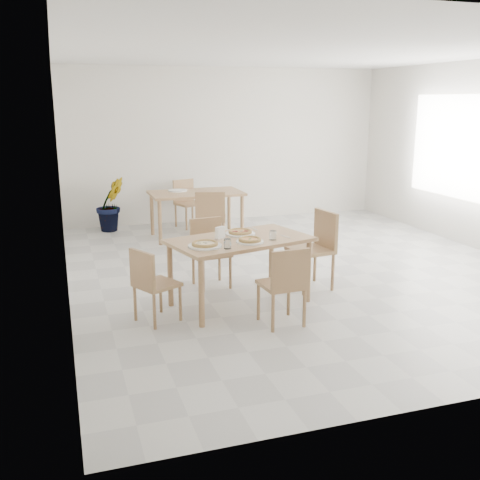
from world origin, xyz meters
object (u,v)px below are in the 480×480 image
object	(u,v)px
pizza_margherita	(250,240)
potted_plant	(111,204)
plate_margherita	(250,242)
plate_pepperoni	(240,234)
chair_north	(209,247)
tumbler_a	(228,244)
chair_back_n	(187,200)
chair_west	(151,281)
pizza_pepperoni	(240,232)
chair_south	(285,281)
chair_back_s	(211,215)
chair_east	(317,244)
tumbler_b	(273,235)
second_table	(196,197)
plate_empty	(178,191)
pizza_mushroom	(205,244)
napkin_holder	(220,233)
plate_mushroom	(205,246)
main_table	(240,246)

from	to	relation	value
pizza_margherita	potted_plant	xyz separation A→B (m)	(-1.05, 4.33, -0.31)
plate_margherita	plate_pepperoni	size ratio (longest dim) A/B	0.87
chair_north	tumbler_a	world-z (taller)	tumbler_a
chair_north	tumbler_a	xyz separation A→B (m)	(-0.10, -1.13, 0.32)
chair_back_n	chair_west	bearing A→B (deg)	-126.81
pizza_pepperoni	chair_north	bearing A→B (deg)	109.95
chair_north	tumbler_a	distance (m)	1.18
chair_south	pizza_margherita	xyz separation A→B (m)	(-0.18, 0.55, 0.31)
chair_back_s	chair_south	bearing A→B (deg)	105.98
chair_east	pizza_margherita	world-z (taller)	chair_east
tumbler_b	chair_back_s	world-z (taller)	chair_back_s
second_table	potted_plant	world-z (taller)	potted_plant
plate_empty	plate_margherita	bearing A→B (deg)	-89.81
chair_east	potted_plant	size ratio (longest dim) A/B	1.00
pizza_mushroom	chair_south	bearing A→B (deg)	-37.84
second_table	chair_back_n	world-z (taller)	chair_back_n
chair_east	tumbler_a	distance (m)	1.48
plate_pepperoni	napkin_holder	world-z (taller)	napkin_holder
pizza_pepperoni	plate_empty	xyz separation A→B (m)	(-0.03, 3.25, -0.02)
chair_back_s	tumbler_a	bearing A→B (deg)	96.07
plate_margherita	chair_back_s	xyz separation A→B (m)	(0.27, 2.61, -0.24)
pizza_mushroom	plate_empty	distance (m)	3.69
pizza_mushroom	second_table	world-z (taller)	pizza_mushroom
plate_mushroom	chair_back_s	bearing A→B (deg)	73.72
tumbler_a	napkin_holder	world-z (taller)	napkin_holder
plate_pepperoni	tumbler_a	size ratio (longest dim) A/B	3.35
plate_margherita	potted_plant	distance (m)	4.47
chair_south	tumbler_b	bearing A→B (deg)	-103.42
chair_west	plate_margherita	bearing A→B (deg)	-115.03
chair_east	potted_plant	world-z (taller)	potted_plant
chair_back_n	potted_plant	xyz separation A→B (m)	(-1.33, 0.07, -0.02)
pizza_margherita	plate_empty	bearing A→B (deg)	90.19
pizza_pepperoni	tumbler_b	xyz separation A→B (m)	(0.26, -0.34, 0.02)
second_table	pizza_margherita	bearing A→B (deg)	-94.77
pizza_pepperoni	chair_back_n	size ratio (longest dim) A/B	0.40
second_table	chair_south	bearing A→B (deg)	-91.60
plate_mushroom	napkin_holder	world-z (taller)	napkin_holder
pizza_mushroom	plate_margherita	bearing A→B (deg)	2.46
napkin_holder	second_table	world-z (taller)	napkin_holder
plate_empty	plate_mushroom	bearing A→B (deg)	-97.52
plate_empty	pizza_margherita	bearing A→B (deg)	-89.81
main_table	pizza_margherita	size ratio (longest dim) A/B	5.84
chair_east	pizza_mushroom	bearing A→B (deg)	-78.67
plate_margherita	chair_back_n	world-z (taller)	chair_back_n
chair_north	plate_margherita	distance (m)	1.02
main_table	pizza_mushroom	distance (m)	0.52
pizza_pepperoni	chair_back_s	world-z (taller)	chair_back_s
pizza_margherita	tumbler_a	xyz separation A→B (m)	(-0.30, -0.17, 0.02)
plate_pepperoni	pizza_margherita	xyz separation A→B (m)	(-0.02, -0.38, 0.02)
plate_mushroom	pizza_mushroom	size ratio (longest dim) A/B	1.03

